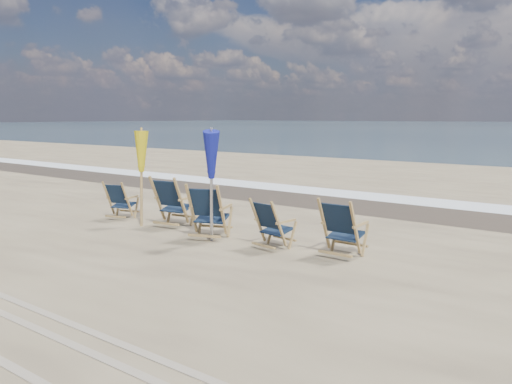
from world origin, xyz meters
TOP-DOWN VIEW (x-y plane):
  - surf_foam at (0.00, 8.30)m, footprint 200.00×1.40m
  - wet_sand_strip at (0.00, 6.80)m, footprint 200.00×2.60m
  - beach_chair_0 at (-3.32, 1.89)m, footprint 0.71×0.76m
  - beach_chair_1 at (-1.73, 1.98)m, footprint 0.81×0.88m
  - beach_chair_2 at (-0.40, 1.68)m, footprint 0.91×0.96m
  - beach_chair_3 at (0.87, 1.66)m, footprint 0.67×0.73m
  - beach_chair_4 at (2.14, 1.94)m, footprint 0.64×0.72m
  - umbrella_yellow at (-2.62, 1.71)m, footprint 0.30×0.30m
  - umbrella_blue at (-0.45, 1.46)m, footprint 0.30×0.30m

SIDE VIEW (x-z plane):
  - wet_sand_strip at x=0.00m, z-range 0.00..0.00m
  - surf_foam at x=0.00m, z-range 0.00..0.01m
  - beach_chair_0 at x=-3.32m, z-range 0.00..0.88m
  - beach_chair_3 at x=0.87m, z-range 0.00..0.91m
  - beach_chair_4 at x=2.14m, z-range 0.00..1.00m
  - beach_chair_2 at x=-0.40m, z-range 0.00..1.08m
  - beach_chair_1 at x=-1.73m, z-range 0.00..1.09m
  - umbrella_yellow at x=-2.62m, z-range 0.48..2.46m
  - umbrella_blue at x=-0.45m, z-range 0.52..2.59m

